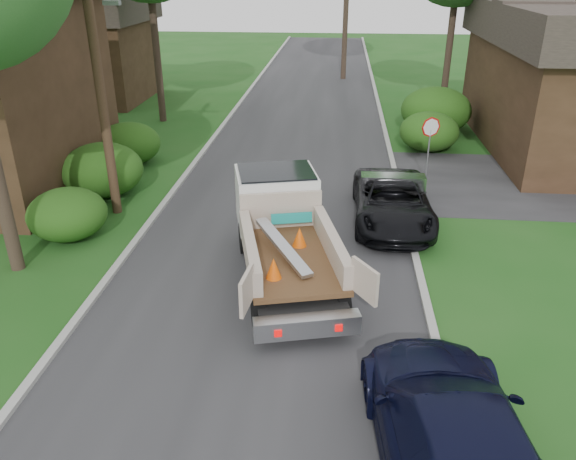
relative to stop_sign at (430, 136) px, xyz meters
The scene contains 15 objects.
ground 10.55m from the stop_sign, 120.02° to the right, with size 120.00×120.00×0.00m, color #194A15.
road 5.58m from the stop_sign, 169.11° to the left, with size 8.00×90.00×0.02m, color #28282B.
curb_left 9.51m from the stop_sign, behind, with size 0.20×90.00×0.12m, color #9E9E99.
curb_right 2.27m from the stop_sign, 137.73° to the left, with size 0.20×90.00×0.12m, color #9E9E99.
stop_sign is the anchor object (origin of this frame).
utility_pole 11.91m from the stop_sign, 159.38° to the right, with size 2.42×1.25×10.00m.
house_left_far 22.81m from the stop_sign, 145.19° to the left, with size 7.56×7.56×6.00m.
hedge_left_a 12.92m from the stop_sign, 152.24° to the right, with size 2.34×2.34×1.53m, color #1E4911.
hedge_left_b 11.99m from the stop_sign, 167.94° to the right, with size 2.86×2.86×1.87m, color #1E4911.
hedge_left_c 12.08m from the stop_sign, behind, with size 2.60×2.60×1.70m, color #1E4911.
hedge_right_a 4.15m from the stop_sign, 81.47° to the left, with size 2.60×2.60×1.70m, color #1E4911.
hedge_right_b 7.15m from the stop_sign, 79.48° to the left, with size 3.38×3.38×2.21m, color #1E4911.
flatbed_truck 8.57m from the stop_sign, 124.34° to the right, with size 3.94×6.56×2.33m.
black_pickup 4.41m from the stop_sign, 111.95° to the right, with size 2.38×5.16×1.43m, color black.
navy_suv 14.24m from the stop_sign, 95.65° to the right, with size 2.41×5.92×1.72m, color black.
Camera 1 is at (1.79, -11.71, 7.54)m, focal length 35.00 mm.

